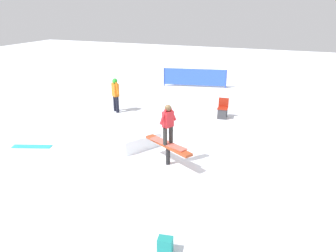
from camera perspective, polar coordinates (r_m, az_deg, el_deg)
name	(u,v)px	position (r m, az deg, el deg)	size (l,w,h in m)	color
ground_plane	(168,164)	(10.44, 0.00, -6.64)	(60.00, 60.00, 0.00)	white
rail_feature	(168,147)	(10.19, 0.00, -3.76)	(1.85, 1.21, 0.69)	black
snow_kicker_ramp	(130,137)	(11.96, -6.60, -1.83)	(1.80, 1.50, 0.49)	white
main_rider_on_rail	(168,126)	(9.92, 0.00, 0.08)	(1.39, 0.83, 1.27)	#E86152
bystander_orange	(116,93)	(15.39, -9.12, 5.65)	(0.60, 0.49, 1.58)	black
loose_snowboard_cyan	(32,147)	(12.60, -22.61, -3.32)	(1.37, 0.28, 0.02)	#2CC1C6
folding_chair	(223,109)	(14.67, 9.53, 2.96)	(0.48, 0.48, 0.88)	#3F3F44
backpack_on_snow	(165,245)	(7.06, -0.49, -20.04)	(0.30, 0.22, 0.34)	teal
safety_fence	(195,77)	(20.12, 4.67, 8.47)	(3.75, 0.83, 1.10)	blue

